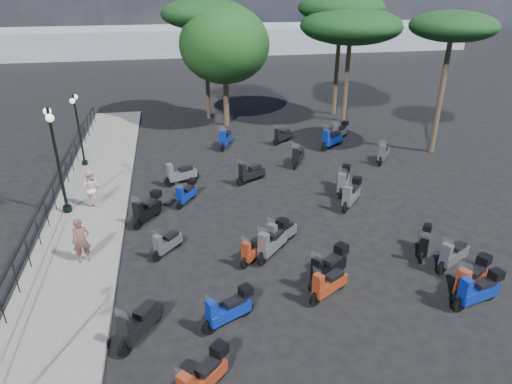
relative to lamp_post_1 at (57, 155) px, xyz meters
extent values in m
plane|color=black|center=(7.32, -3.23, -2.61)|extent=(120.00, 120.00, 0.00)
cube|color=slate|center=(0.82, -0.23, -2.53)|extent=(3.00, 30.00, 0.15)
cylinder|color=black|center=(-0.48, -6.59, -1.91)|extent=(0.04, 0.04, 1.10)
cylinder|color=black|center=(-0.48, -5.22, -1.91)|extent=(0.04, 0.04, 1.10)
cylinder|color=black|center=(-0.48, -3.85, -1.91)|extent=(0.04, 0.04, 1.10)
cylinder|color=black|center=(-0.48, -2.48, -1.91)|extent=(0.04, 0.04, 1.10)
cylinder|color=black|center=(-0.48, -1.11, -1.91)|extent=(0.04, 0.04, 1.10)
cylinder|color=black|center=(-0.48, 0.26, -1.91)|extent=(0.04, 0.04, 1.10)
cylinder|color=black|center=(-0.48, 1.62, -1.91)|extent=(0.04, 0.04, 1.10)
cylinder|color=black|center=(-0.48, 2.99, -1.91)|extent=(0.04, 0.04, 1.10)
cylinder|color=black|center=(-0.48, 4.36, -1.91)|extent=(0.04, 0.04, 1.10)
cylinder|color=black|center=(-0.48, 5.73, -1.91)|extent=(0.04, 0.04, 1.10)
cylinder|color=black|center=(-0.48, 7.10, -1.91)|extent=(0.04, 0.04, 1.10)
cylinder|color=black|center=(-0.48, 8.47, -1.91)|extent=(0.04, 0.04, 1.10)
cylinder|color=black|center=(-0.48, 9.83, -1.91)|extent=(0.04, 0.04, 1.10)
cylinder|color=black|center=(-0.48, 11.20, -1.91)|extent=(0.04, 0.04, 1.10)
cylinder|color=black|center=(-0.48, 12.57, -1.91)|extent=(0.04, 0.04, 1.10)
cube|color=black|center=(-0.48, -0.43, -1.38)|extent=(0.04, 26.00, 0.04)
cube|color=black|center=(-0.48, -0.43, -1.91)|extent=(0.04, 26.00, 0.04)
cylinder|color=black|center=(0.00, 0.00, -2.33)|extent=(0.34, 0.34, 0.26)
cylinder|color=black|center=(0.00, 0.00, -0.30)|extent=(0.12, 0.12, 4.31)
cylinder|color=black|center=(0.00, 0.00, 1.69)|extent=(0.32, 0.94, 0.04)
sphere|color=white|center=(-0.14, 0.46, 1.58)|extent=(0.30, 0.30, 0.30)
sphere|color=white|center=(0.14, -0.46, 1.58)|extent=(0.30, 0.30, 0.30)
cylinder|color=black|center=(-0.06, 5.14, -2.35)|extent=(0.29, 0.29, 0.22)
cylinder|color=black|center=(-0.06, 5.14, -0.67)|extent=(0.10, 0.10, 3.58)
cylinder|color=black|center=(-0.06, 5.14, 0.99)|extent=(0.04, 0.81, 0.04)
sphere|color=white|center=(-0.07, 5.55, 0.90)|extent=(0.25, 0.25, 0.25)
sphere|color=white|center=(-0.06, 4.74, 0.90)|extent=(0.25, 0.25, 0.25)
imported|color=brown|center=(1.21, -3.81, -1.67)|extent=(0.65, 0.50, 1.57)
imported|color=beige|center=(0.97, 0.38, -1.67)|extent=(0.92, 0.81, 1.57)
cylinder|color=black|center=(5.12, -9.42, -2.36)|extent=(0.43, 0.42, 0.49)
cube|color=#A03719|center=(4.71, -9.81, -2.17)|extent=(1.21, 1.18, 0.35)
cube|color=black|center=(4.83, -9.69, -1.89)|extent=(0.66, 0.65, 0.14)
plane|color=white|center=(4.24, -10.26, -1.42)|extent=(0.33, 0.34, 0.38)
cube|color=black|center=(5.13, -9.40, -1.70)|extent=(0.48, 0.48, 0.27)
cylinder|color=black|center=(2.84, -8.23, -2.34)|extent=(0.39, 0.51, 0.54)
cylinder|color=black|center=(3.59, -7.12, -2.34)|extent=(0.39, 0.51, 0.54)
cube|color=black|center=(3.25, -7.63, -2.14)|extent=(1.13, 1.41, 0.38)
cube|color=black|center=(3.36, -7.48, -1.83)|extent=(0.65, 0.74, 0.16)
cube|color=black|center=(2.89, -8.16, -1.83)|extent=(0.42, 0.39, 0.78)
plane|color=white|center=(2.85, -8.21, -1.32)|extent=(0.40, 0.31, 0.42)
cylinder|color=black|center=(3.61, -4.04, -2.39)|extent=(0.35, 0.38, 0.43)
cylinder|color=black|center=(4.33, -3.23, -2.39)|extent=(0.35, 0.38, 0.43)
cube|color=#52535B|center=(4.00, -3.60, -2.23)|extent=(1.01, 1.07, 0.31)
cube|color=black|center=(4.10, -3.49, -1.98)|extent=(0.56, 0.58, 0.13)
cube|color=#52535B|center=(3.65, -3.98, -1.98)|extent=(0.33, 0.33, 0.63)
plane|color=white|center=(3.62, -4.02, -1.58)|extent=(0.30, 0.28, 0.33)
cylinder|color=black|center=(2.86, -1.72, -2.35)|extent=(0.37, 0.48, 0.51)
cylinder|color=black|center=(3.58, -0.67, -2.35)|extent=(0.37, 0.48, 0.51)
cube|color=black|center=(3.25, -1.15, -2.16)|extent=(1.07, 1.34, 0.36)
cube|color=black|center=(3.35, -1.00, -1.87)|extent=(0.62, 0.70, 0.15)
cube|color=black|center=(2.91, -1.65, -1.87)|extent=(0.39, 0.37, 0.74)
plane|color=white|center=(2.87, -1.70, -1.39)|extent=(0.38, 0.30, 0.39)
cube|color=black|center=(3.59, -0.65, -1.68)|extent=(0.48, 0.49, 0.27)
cylinder|color=black|center=(4.09, 1.98, -2.36)|extent=(0.50, 0.29, 0.50)
cylinder|color=black|center=(5.25, 2.46, -2.36)|extent=(0.50, 0.29, 0.50)
cube|color=gray|center=(4.72, 2.24, -2.17)|extent=(1.39, 0.85, 0.35)
cube|color=black|center=(4.88, 2.31, -1.88)|extent=(0.70, 0.53, 0.15)
cube|color=gray|center=(4.17, 2.01, -1.88)|extent=(0.33, 0.38, 0.73)
plane|color=white|center=(4.11, 1.98, -1.41)|extent=(0.23, 0.40, 0.39)
cylinder|color=black|center=(5.02, -7.87, -2.37)|extent=(0.47, 0.31, 0.48)
cylinder|color=black|center=(6.09, -7.32, -2.37)|extent=(0.47, 0.31, 0.48)
cube|color=#0C289E|center=(5.60, -7.57, -2.19)|extent=(1.31, 0.90, 0.34)
cube|color=black|center=(5.75, -7.50, -1.91)|extent=(0.67, 0.54, 0.14)
cube|color=#0C289E|center=(5.09, -7.83, -1.91)|extent=(0.33, 0.37, 0.70)
plane|color=white|center=(5.04, -7.86, -1.46)|extent=(0.24, 0.37, 0.37)
cube|color=black|center=(6.11, -7.31, -1.73)|extent=(0.45, 0.44, 0.26)
cylinder|color=black|center=(8.20, -7.26, -2.37)|extent=(0.46, 0.33, 0.48)
cylinder|color=black|center=(9.22, -6.64, -2.37)|extent=(0.46, 0.33, 0.48)
cube|color=#A03719|center=(8.75, -6.92, -2.19)|extent=(1.28, 0.96, 0.34)
cube|color=black|center=(8.90, -6.84, -1.91)|extent=(0.66, 0.56, 0.14)
cube|color=#A03719|center=(8.27, -7.22, -1.91)|extent=(0.34, 0.37, 0.69)
plane|color=white|center=(8.22, -7.25, -1.47)|extent=(0.26, 0.36, 0.37)
cylinder|color=black|center=(7.06, -4.93, -2.34)|extent=(0.44, 0.46, 0.53)
cylinder|color=black|center=(7.95, -3.96, -2.34)|extent=(0.44, 0.46, 0.53)
cube|color=gray|center=(7.55, -4.40, -2.15)|extent=(1.24, 1.31, 0.37)
cube|color=black|center=(7.67, -4.27, -1.84)|extent=(0.69, 0.71, 0.15)
cube|color=gray|center=(7.12, -4.86, -1.84)|extent=(0.41, 0.40, 0.77)
plane|color=white|center=(7.08, -4.91, -1.34)|extent=(0.37, 0.35, 0.41)
cube|color=black|center=(7.97, -3.94, -1.64)|extent=(0.51, 0.51, 0.29)
cylinder|color=black|center=(4.49, -0.33, -2.39)|extent=(0.31, 0.42, 0.44)
cylinder|color=black|center=(5.08, 0.58, -2.39)|extent=(0.31, 0.42, 0.44)
cube|color=#0C289E|center=(4.81, 0.16, -2.23)|extent=(0.90, 1.16, 0.31)
cube|color=black|center=(4.89, 0.29, -1.97)|extent=(0.53, 0.61, 0.13)
cube|color=#0C289E|center=(4.53, -0.27, -1.97)|extent=(0.34, 0.32, 0.64)
plane|color=white|center=(4.50, -0.32, -1.56)|extent=(0.33, 0.25, 0.34)
cube|color=black|center=(5.09, 0.60, -1.81)|extent=(0.41, 0.42, 0.24)
cylinder|color=black|center=(7.06, 6.18, -2.35)|extent=(0.30, 0.53, 0.52)
cylinder|color=black|center=(7.57, 7.39, -2.35)|extent=(0.30, 0.53, 0.52)
cube|color=#0C289E|center=(7.34, 6.83, -2.15)|extent=(0.89, 1.45, 0.37)
cube|color=black|center=(7.41, 7.00, -1.84)|extent=(0.56, 0.73, 0.15)
cube|color=#0C289E|center=(7.10, 6.26, -1.84)|extent=(0.40, 0.35, 0.76)
plane|color=white|center=(7.07, 6.20, -1.35)|extent=(0.42, 0.24, 0.41)
cylinder|color=black|center=(8.36, -6.62, -2.35)|extent=(0.49, 0.39, 0.52)
cylinder|color=black|center=(9.43, -5.88, -2.35)|extent=(0.49, 0.39, 0.52)
cube|color=black|center=(8.94, -6.22, -2.15)|extent=(1.37, 1.11, 0.37)
cube|color=black|center=(9.09, -6.11, -1.85)|extent=(0.72, 0.64, 0.15)
cube|color=black|center=(8.43, -6.57, -1.85)|extent=(0.38, 0.40, 0.76)
plane|color=white|center=(8.38, -6.61, -1.36)|extent=(0.31, 0.39, 0.40)
cube|color=black|center=(9.45, -5.86, -1.65)|extent=(0.50, 0.49, 0.28)
cylinder|color=black|center=(6.47, -5.01, -2.39)|extent=(0.37, 0.37, 0.44)
cylinder|color=black|center=(7.24, -4.24, -2.39)|extent=(0.37, 0.37, 0.44)
cube|color=#A03719|center=(6.88, -4.59, -2.23)|extent=(1.05, 1.05, 0.31)
cube|color=black|center=(6.99, -4.48, -1.97)|extent=(0.58, 0.58, 0.13)
cube|color=#A03719|center=(6.52, -4.96, -1.97)|extent=(0.33, 0.33, 0.63)
plane|color=white|center=(6.48, -5.00, -1.57)|extent=(0.29, 0.29, 0.34)
cylinder|color=black|center=(7.50, -4.24, -2.36)|extent=(0.45, 0.39, 0.50)
cylinder|color=black|center=(8.46, -3.45, -2.36)|extent=(0.45, 0.39, 0.50)
cube|color=#52535B|center=(8.02, -3.81, -2.17)|extent=(1.26, 1.12, 0.35)
cube|color=black|center=(8.15, -3.70, -1.88)|extent=(0.68, 0.63, 0.14)
cube|color=#52535B|center=(7.56, -4.18, -1.88)|extent=(0.37, 0.38, 0.72)
plane|color=white|center=(7.51, -4.22, -1.42)|extent=(0.31, 0.36, 0.38)
cylinder|color=black|center=(7.37, 1.49, -2.37)|extent=(0.47, 0.33, 0.48)
cylinder|color=black|center=(8.41, 2.11, -2.37)|extent=(0.47, 0.33, 0.48)
cube|color=black|center=(7.93, 1.82, -2.18)|extent=(1.30, 0.96, 0.34)
cube|color=black|center=(8.08, 1.91, -1.90)|extent=(0.67, 0.57, 0.14)
cube|color=black|center=(7.44, 1.53, -1.90)|extent=(0.34, 0.37, 0.71)
plane|color=white|center=(7.38, 1.50, -1.45)|extent=(0.26, 0.37, 0.37)
cylinder|color=black|center=(10.20, 6.57, -2.38)|extent=(0.42, 0.35, 0.46)
cylinder|color=black|center=(11.12, 7.25, -2.38)|extent=(0.42, 0.35, 0.46)
cube|color=black|center=(10.70, 6.94, -2.21)|extent=(1.18, 1.00, 0.32)
cube|color=black|center=(10.83, 7.04, -1.94)|extent=(0.63, 0.57, 0.13)
cube|color=black|center=(10.27, 6.62, -1.94)|extent=(0.34, 0.35, 0.66)
plane|color=white|center=(10.22, 6.58, -1.52)|extent=(0.28, 0.33, 0.35)
cylinder|color=black|center=(12.21, -8.29, -2.36)|extent=(0.51, 0.22, 0.50)
cylinder|color=black|center=(13.43, -7.98, -2.36)|extent=(0.51, 0.22, 0.50)
cube|color=#0C289E|center=(12.87, -8.12, -2.17)|extent=(1.40, 0.67, 0.36)
cube|color=black|center=(13.04, -8.08, -1.88)|extent=(0.68, 0.45, 0.15)
cube|color=#0C289E|center=(12.29, -8.27, -1.88)|extent=(0.30, 0.36, 0.73)
plane|color=white|center=(12.23, -8.28, -1.41)|extent=(0.18, 0.41, 0.39)
cube|color=black|center=(13.45, -7.98, -1.69)|extent=(0.42, 0.41, 0.27)
cylinder|color=black|center=(12.38, -5.81, -2.39)|extent=(0.32, 0.41, 0.43)
cylinder|color=black|center=(13.00, -4.92, -2.39)|extent=(0.32, 0.41, 0.43)
cube|color=black|center=(12.72, -5.33, -2.23)|extent=(0.92, 1.14, 0.31)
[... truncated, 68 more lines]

